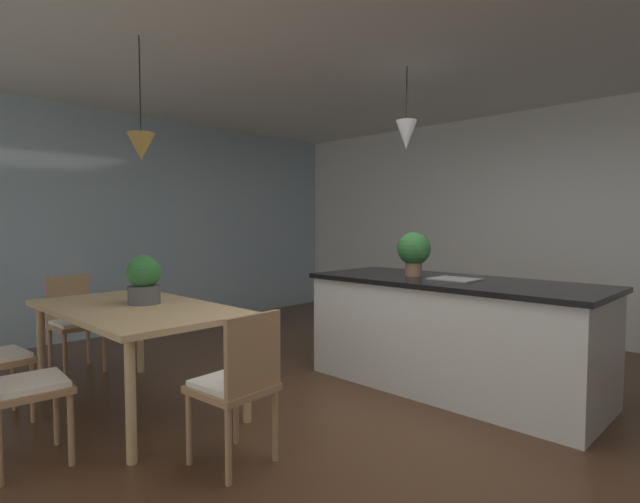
{
  "coord_description": "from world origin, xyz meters",
  "views": [
    {
      "loc": [
        1.86,
        -2.71,
        1.36
      ],
      "look_at": [
        -1.21,
        0.43,
        1.1
      ],
      "focal_mm": 27.3,
      "sensor_mm": 36.0,
      "label": 1
    }
  ],
  "objects": [
    {
      "name": "ground_plane",
      "position": [
        0.0,
        0.0,
        -0.02
      ],
      "size": [
        10.0,
        8.4,
        0.04
      ],
      "primitive_type": "cube",
      "color": "#4C301E"
    },
    {
      "name": "chair_window_end",
      "position": [
        -2.81,
        -1.14,
        0.47
      ],
      "size": [
        0.42,
        0.42,
        0.87
      ],
      "color": "#A87F56",
      "rests_on": "ground_plane"
    },
    {
      "name": "ceiling_slab",
      "position": [
        0.0,
        0.0,
        2.76
      ],
      "size": [
        10.0,
        8.4,
        0.12
      ],
      "primitive_type": "cube",
      "color": "white"
    },
    {
      "name": "window_wall_left_glazing",
      "position": [
        -4.06,
        0.0,
        1.35
      ],
      "size": [
        0.06,
        8.4,
        2.7
      ],
      "primitive_type": "cube",
      "color": "#9EB7C6",
      "rests_on": "ground_plane"
    },
    {
      "name": "chair_kitchen_end",
      "position": [
        -0.32,
        -1.13,
        0.47
      ],
      "size": [
        0.43,
        0.43,
        0.87
      ],
      "color": "#A87F56",
      "rests_on": "ground_plane"
    },
    {
      "name": "pendant_over_table",
      "position": [
        -1.56,
        -1.07,
        1.91
      ],
      "size": [
        0.2,
        0.2,
        0.89
      ],
      "color": "black"
    },
    {
      "name": "chair_near_right",
      "position": [
        -1.18,
        -1.99,
        0.47
      ],
      "size": [
        0.43,
        0.43,
        0.87
      ],
      "color": "#A87F56",
      "rests_on": "ground_plane"
    },
    {
      "name": "dining_table",
      "position": [
        -1.57,
        -1.14,
        0.68
      ],
      "size": [
        1.75,
        0.97,
        0.75
      ],
      "color": "tan",
      "rests_on": "ground_plane"
    },
    {
      "name": "kitchen_island",
      "position": [
        -0.12,
        0.85,
        0.46
      ],
      "size": [
        2.34,
        0.96,
        0.91
      ],
      "color": "silver",
      "rests_on": "ground_plane"
    },
    {
      "name": "potted_plant_on_table",
      "position": [
        -1.6,
        -1.05,
        0.94
      ],
      "size": [
        0.25,
        0.25,
        0.37
      ],
      "color": "#4C4C51",
      "rests_on": "dining_table"
    },
    {
      "name": "pendant_over_island_main",
      "position": [
        -0.57,
        0.85,
        2.12
      ],
      "size": [
        0.18,
        0.18,
        0.71
      ],
      "color": "black"
    },
    {
      "name": "potted_plant_on_island",
      "position": [
        -0.49,
        0.85,
        1.12
      ],
      "size": [
        0.29,
        0.29,
        0.38
      ],
      "color": "#8C664C",
      "rests_on": "kitchen_island"
    },
    {
      "name": "wall_back_kitchen",
      "position": [
        0.0,
        3.26,
        1.35
      ],
      "size": [
        10.0,
        0.12,
        2.7
      ],
      "primitive_type": "cube",
      "color": "white",
      "rests_on": "ground_plane"
    }
  ]
}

